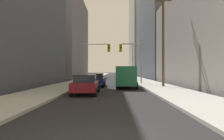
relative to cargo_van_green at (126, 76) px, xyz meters
The scene contains 12 objects.
sidewalk_left 34.64m from the cargo_van_green, 101.54° to the left, with size 3.84×160.00×0.15m, color #9E9E99.
sidewalk_right 34.14m from the cargo_van_green, 83.79° to the left, with size 3.84×160.00×0.15m, color #9E9E99.
cargo_van_green is the anchor object (origin of this frame).
sedan_maroon 6.58m from the cargo_van_green, 121.78° to the right, with size 1.95×4.25×1.52m.
sedan_navy 3.82m from the cargo_van_green, 149.85° to the left, with size 1.95×4.23×1.52m.
sedan_blue 14.27m from the cargo_van_green, 89.60° to the left, with size 1.95×4.23×1.52m.
traffic_signal_near_left 7.05m from the cargo_van_green, 127.19° to the left, with size 3.94×0.44×6.00m.
traffic_signal_near_right 5.95m from the cargo_van_green, 77.84° to the left, with size 3.02×0.44×6.00m.
utility_pole_right 6.02m from the cargo_van_green, ahead, with size 2.20×0.28×10.84m.
street_lamp_right 18.01m from the cargo_van_green, 83.17° to the left, with size 2.32×0.32×7.50m.
building_left_mid_office 37.58m from the cargo_van_green, 122.31° to the left, with size 19.22×24.23×21.46m, color gray.
building_right_mid_block 35.83m from the cargo_van_green, 64.37° to the left, with size 15.18×28.53×35.98m, color #4C515B.
Camera 1 is at (0.37, -4.47, 1.82)m, focal length 30.93 mm.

